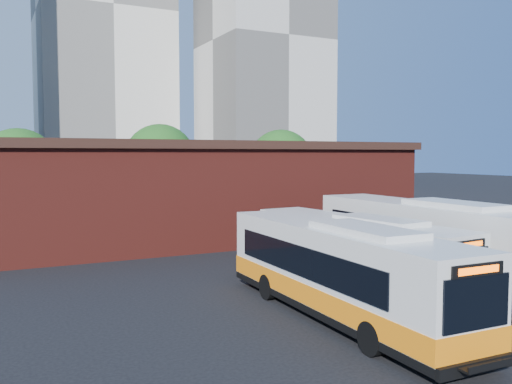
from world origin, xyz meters
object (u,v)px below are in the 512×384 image
bus_east (427,243)px  transit_worker (512,301)px  bus_mideast (355,255)px  bus_midwest (339,274)px

bus_east → transit_worker: bearing=-112.6°
bus_mideast → bus_east: bus_east is taller
bus_east → bus_midwest: bearing=-155.6°
bus_midwest → bus_east: bearing=25.0°
bus_east → transit_worker: bus_east is taller
bus_midwest → bus_east: bus_east is taller
bus_mideast → bus_east: (3.83, -0.13, 0.23)m
bus_midwest → transit_worker: bearing=-40.9°
bus_midwest → bus_mideast: size_ratio=1.07×
bus_mideast → transit_worker: (0.97, -6.78, -0.41)m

